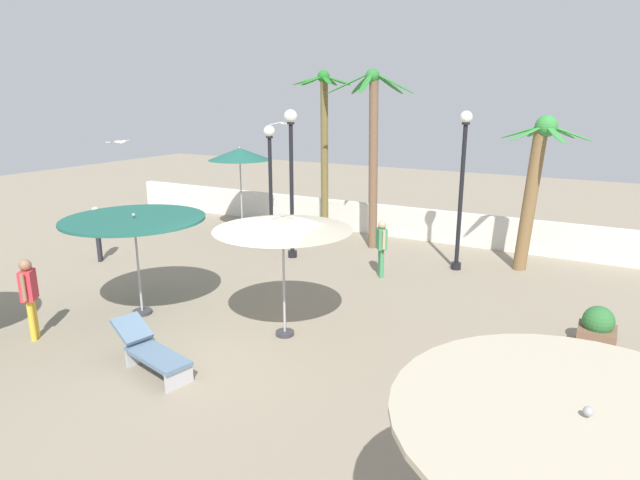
{
  "coord_description": "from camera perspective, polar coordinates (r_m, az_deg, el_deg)",
  "views": [
    {
      "loc": [
        6.23,
        -7.79,
        4.83
      ],
      "look_at": [
        0.0,
        3.44,
        1.4
      ],
      "focal_mm": 30.06,
      "sensor_mm": 36.0,
      "label": 1
    }
  ],
  "objects": [
    {
      "name": "ground_plane",
      "position": [
        11.08,
        -8.82,
        -11.07
      ],
      "size": [
        56.0,
        56.0,
        0.0
      ],
      "primitive_type": "plane",
      "color": "gray"
    },
    {
      "name": "boundary_wall",
      "position": [
        19.16,
        9.31,
        1.83
      ],
      "size": [
        25.2,
        0.3,
        1.08
      ],
      "primitive_type": "cube",
      "color": "silver",
      "rests_on": "ground_plane"
    },
    {
      "name": "patio_umbrella_1",
      "position": [
        4.97,
        26.43,
        -17.63
      ],
      "size": [
        3.12,
        3.12,
        2.49
      ],
      "color": "#333338",
      "rests_on": "ground_plane"
    },
    {
      "name": "patio_umbrella_2",
      "position": [
        10.65,
        -3.98,
        1.72
      ],
      "size": [
        2.8,
        2.8,
        2.61
      ],
      "color": "#333338",
      "rests_on": "ground_plane"
    },
    {
      "name": "patio_umbrella_3",
      "position": [
        12.49,
        -19.18,
        1.82
      ],
      "size": [
        3.1,
        3.1,
        2.37
      ],
      "color": "#333338",
      "rests_on": "ground_plane"
    },
    {
      "name": "patio_umbrella_4",
      "position": [
        19.65,
        -8.55,
        8.97
      ],
      "size": [
        2.26,
        2.26,
        3.12
      ],
      "color": "#333338",
      "rests_on": "ground_plane"
    },
    {
      "name": "palm_tree_0",
      "position": [
        17.33,
        5.65,
        10.48
      ],
      "size": [
        2.78,
        2.82,
        5.68
      ],
      "color": "brown",
      "rests_on": "ground_plane"
    },
    {
      "name": "palm_tree_1",
      "position": [
        16.02,
        21.95,
        6.35
      ],
      "size": [
        2.38,
        2.16,
        4.38
      ],
      "color": "brown",
      "rests_on": "ground_plane"
    },
    {
      "name": "palm_tree_2",
      "position": [
        19.1,
        0.45,
        11.19
      ],
      "size": [
        2.17,
        2.16,
        5.73
      ],
      "color": "brown",
      "rests_on": "ground_plane"
    },
    {
      "name": "lamp_post_0",
      "position": [
        15.48,
        14.87,
        6.17
      ],
      "size": [
        0.34,
        0.34,
        4.48
      ],
      "color": "black",
      "rests_on": "ground_plane"
    },
    {
      "name": "lamp_post_1",
      "position": [
        17.39,
        -5.31,
        6.97
      ],
      "size": [
        0.36,
        0.36,
        3.98
      ],
      "color": "black",
      "rests_on": "ground_plane"
    },
    {
      "name": "lamp_post_2",
      "position": [
        16.16,
        -3.07,
        7.95
      ],
      "size": [
        0.39,
        0.39,
        4.49
      ],
      "color": "black",
      "rests_on": "ground_plane"
    },
    {
      "name": "lounge_chair_0",
      "position": [
        10.37,
        -17.59,
        -11.09
      ],
      "size": [
        1.94,
        0.96,
        0.83
      ],
      "color": "#B7B7BC",
      "rests_on": "ground_plane"
    },
    {
      "name": "guest_0",
      "position": [
        12.34,
        -28.58,
        -4.81
      ],
      "size": [
        0.41,
        0.46,
        1.71
      ],
      "color": "gold",
      "rests_on": "ground_plane"
    },
    {
      "name": "guest_1",
      "position": [
        14.75,
        6.56,
        -0.36
      ],
      "size": [
        0.41,
        0.46,
        1.59
      ],
      "color": "#3F8C59",
      "rests_on": "ground_plane"
    },
    {
      "name": "guest_2",
      "position": [
        17.42,
        -22.64,
        1.14
      ],
      "size": [
        0.42,
        0.44,
        1.68
      ],
      "color": "#26262D",
      "rests_on": "ground_plane"
    },
    {
      "name": "seagull_0",
      "position": [
        17.55,
        -20.58,
        9.73
      ],
      "size": [
        0.53,
        1.19,
        0.14
      ],
      "color": "white"
    },
    {
      "name": "seagull_1",
      "position": [
        22.14,
        -4.11,
        12.26
      ],
      "size": [
        0.78,
        0.9,
        0.14
      ],
      "color": "white"
    },
    {
      "name": "planter",
      "position": [
        12.1,
        27.43,
        -8.38
      ],
      "size": [
        0.7,
        0.7,
        0.85
      ],
      "color": "brown",
      "rests_on": "ground_plane"
    }
  ]
}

